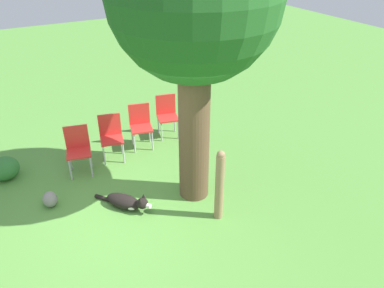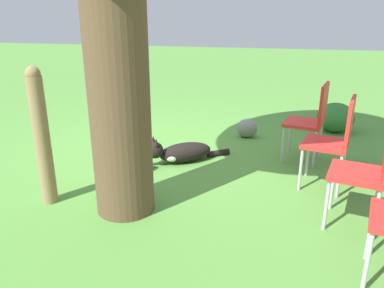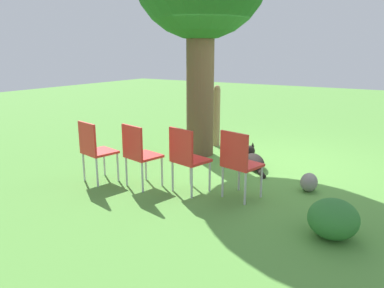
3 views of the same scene
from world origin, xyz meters
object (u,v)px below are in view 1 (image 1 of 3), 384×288
Objects in this scene: dog at (127,202)px; red_chair_0 at (78,147)px; oak_tree at (195,2)px; fence_post at (220,185)px; red_chair_3 at (167,113)px; red_chair_2 at (140,123)px; red_chair_1 at (111,134)px.

red_chair_0 is (-1.47, -0.39, 0.42)m from dog.
fence_post is at bearing 3.30° from oak_tree.
red_chair_3 is at bearing 166.57° from oak_tree.
oak_tree is at bearing 18.06° from red_chair_2.
oak_tree is 4.87× the size of dog.
red_chair_2 is (-1.83, 1.01, 0.42)m from dog.
red_chair_1 is (-1.65, 0.31, 0.42)m from dog.
red_chair_3 is (-0.18, 0.70, 0.00)m from red_chair_2.
dog is 1.00× the size of red_chair_0.
oak_tree is at bearing 38.60° from red_chair_1.
oak_tree is at bearing -0.43° from red_chair_3.
dog is at bearing 27.80° from red_chair_0.
dog is (-0.19, -1.19, -3.13)m from oak_tree.
red_chair_3 is (-0.53, 2.11, 0.00)m from red_chair_0.
red_chair_2 is at bearing -175.42° from fence_post.
oak_tree is at bearing 56.63° from red_chair_0.
red_chair_1 is 1.00× the size of red_chair_3.
red_chair_2 is (-2.02, -0.18, -2.71)m from oak_tree.
fence_post reaches higher than red_chair_2.
red_chair_0 and red_chair_3 have the same top height.
red_chair_1 is (-1.84, -0.88, -2.71)m from oak_tree.
oak_tree is 2.72m from fence_post.
red_chair_1 is at bearing -154.40° from oak_tree.
red_chair_3 is (-2.19, 0.52, -2.71)m from oak_tree.
oak_tree is 3.61× the size of fence_post.
fence_post is 2.91m from red_chair_0.
dog is at bearing -98.89° from oak_tree.
red_chair_2 is (-2.76, -0.22, -0.10)m from fence_post.
red_chair_2 is at bearing -174.95° from oak_tree.
fence_post is 1.35× the size of red_chair_0.
red_chair_0 and red_chair_2 have the same top height.
red_chair_3 is at bearing 102.44° from dog.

